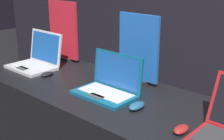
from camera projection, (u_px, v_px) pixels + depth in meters
laptop_front at (37, 59)px, 2.39m from camera, size 0.36×0.30×0.27m
mouse_front at (47, 74)px, 2.21m from camera, size 0.06×0.10×0.03m
promo_stand_front at (63, 32)px, 2.53m from camera, size 0.32×0.07×0.48m
laptop_middle at (109, 85)px, 1.88m from camera, size 0.37×0.25×0.24m
mouse_middle at (137, 106)px, 1.69m from camera, size 0.06×0.12×0.04m
promo_stand_middle at (138, 51)px, 2.03m from camera, size 0.31×0.07×0.46m
mouse_back at (181, 129)px, 1.45m from camera, size 0.06×0.10×0.03m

